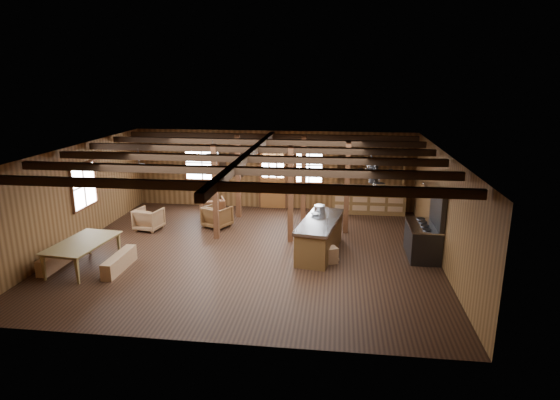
{
  "coord_description": "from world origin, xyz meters",
  "views": [
    {
      "loc": [
        2.31,
        -11.8,
        4.71
      ],
      "look_at": [
        0.77,
        0.44,
        1.39
      ],
      "focal_mm": 30.0,
      "sensor_mm": 36.0,
      "label": 1
    }
  ],
  "objects_px": {
    "armchair_a": "(212,209)",
    "armchair_c": "(149,219)",
    "armchair_b": "(217,217)",
    "commercial_range": "(425,235)",
    "dining_table": "(85,255)",
    "kitchen_island": "(320,236)"
  },
  "relations": [
    {
      "from": "commercial_range",
      "to": "kitchen_island",
      "type": "bearing_deg",
      "value": -178.03
    },
    {
      "from": "dining_table",
      "to": "armchair_b",
      "type": "height_order",
      "value": "armchair_b"
    },
    {
      "from": "commercial_range",
      "to": "dining_table",
      "type": "xyz_separation_m",
      "value": [
        -8.55,
        -1.84,
        -0.27
      ]
    },
    {
      "from": "armchair_c",
      "to": "dining_table",
      "type": "bearing_deg",
      "value": 92.06
    },
    {
      "from": "dining_table",
      "to": "kitchen_island",
      "type": "bearing_deg",
      "value": -67.76
    },
    {
      "from": "armchair_a",
      "to": "armchair_b",
      "type": "height_order",
      "value": "armchair_a"
    },
    {
      "from": "armchair_a",
      "to": "commercial_range",
      "type": "bearing_deg",
      "value": 136.45
    },
    {
      "from": "armchair_a",
      "to": "armchair_c",
      "type": "relative_size",
      "value": 1.06
    },
    {
      "from": "dining_table",
      "to": "armchair_b",
      "type": "relative_size",
      "value": 2.55
    },
    {
      "from": "armchair_a",
      "to": "armchair_c",
      "type": "xyz_separation_m",
      "value": [
        -1.67,
        -1.33,
        -0.02
      ]
    },
    {
      "from": "dining_table",
      "to": "armchair_a",
      "type": "relative_size",
      "value": 2.41
    },
    {
      "from": "armchair_a",
      "to": "armchair_c",
      "type": "bearing_deg",
      "value": 16.51
    },
    {
      "from": "kitchen_island",
      "to": "dining_table",
      "type": "relative_size",
      "value": 1.34
    },
    {
      "from": "armchair_b",
      "to": "armchair_c",
      "type": "height_order",
      "value": "same"
    },
    {
      "from": "dining_table",
      "to": "armchair_c",
      "type": "xyz_separation_m",
      "value": [
        0.41,
        3.06,
        0.0
      ]
    },
    {
      "from": "kitchen_island",
      "to": "armchair_b",
      "type": "bearing_deg",
      "value": 160.82
    },
    {
      "from": "dining_table",
      "to": "armchair_b",
      "type": "xyz_separation_m",
      "value": [
        2.46,
        3.59,
        0.0
      ]
    },
    {
      "from": "kitchen_island",
      "to": "armchair_a",
      "type": "relative_size",
      "value": 3.22
    },
    {
      "from": "commercial_range",
      "to": "armchair_a",
      "type": "bearing_deg",
      "value": 158.49
    },
    {
      "from": "commercial_range",
      "to": "dining_table",
      "type": "relative_size",
      "value": 0.96
    },
    {
      "from": "armchair_b",
      "to": "commercial_range",
      "type": "bearing_deg",
      "value": -170.12
    },
    {
      "from": "dining_table",
      "to": "armchair_c",
      "type": "bearing_deg",
      "value": -2.21
    }
  ]
}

